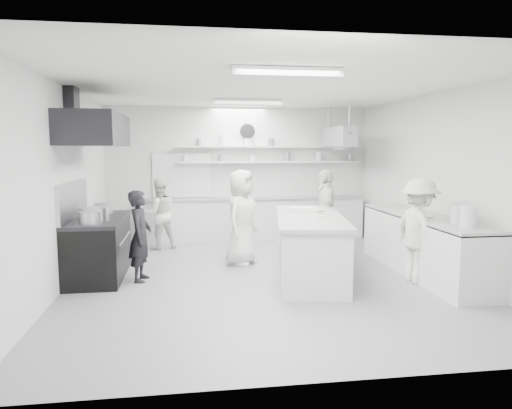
{
  "coord_description": "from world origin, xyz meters",
  "views": [
    {
      "loc": [
        -1.17,
        -7.31,
        2.06
      ],
      "look_at": [
        -0.01,
        0.6,
        1.1
      ],
      "focal_mm": 33.0,
      "sensor_mm": 36.0,
      "label": 1
    }
  ],
  "objects": [
    {
      "name": "floor",
      "position": [
        0.0,
        0.0,
        -0.01
      ],
      "size": [
        6.0,
        7.0,
        0.02
      ],
      "primitive_type": "cube",
      "color": "#95939F",
      "rests_on": "ground"
    },
    {
      "name": "ceiling",
      "position": [
        0.0,
        0.0,
        3.01
      ],
      "size": [
        6.0,
        7.0,
        0.02
      ],
      "primitive_type": "cube",
      "color": "silver",
      "rests_on": "wall_back"
    },
    {
      "name": "wall_back",
      "position": [
        0.0,
        3.5,
        1.5
      ],
      "size": [
        6.0,
        0.04,
        3.0
      ],
      "primitive_type": "cube",
      "color": "silver",
      "rests_on": "floor"
    },
    {
      "name": "wall_front",
      "position": [
        0.0,
        -3.5,
        1.5
      ],
      "size": [
        6.0,
        0.04,
        3.0
      ],
      "primitive_type": "cube",
      "color": "silver",
      "rests_on": "floor"
    },
    {
      "name": "wall_left",
      "position": [
        -3.0,
        0.0,
        1.5
      ],
      "size": [
        0.04,
        7.0,
        3.0
      ],
      "primitive_type": "cube",
      "color": "silver",
      "rests_on": "floor"
    },
    {
      "name": "wall_right",
      "position": [
        3.0,
        0.0,
        1.5
      ],
      "size": [
        0.04,
        7.0,
        3.0
      ],
      "primitive_type": "cube",
      "color": "silver",
      "rests_on": "floor"
    },
    {
      "name": "stove",
      "position": [
        -2.6,
        0.4,
        0.45
      ],
      "size": [
        0.8,
        1.8,
        0.9
      ],
      "primitive_type": "cube",
      "color": "black",
      "rests_on": "floor"
    },
    {
      "name": "exhaust_hood",
      "position": [
        -2.6,
        0.4,
        2.35
      ],
      "size": [
        0.85,
        2.0,
        0.5
      ],
      "primitive_type": "cube",
      "color": "black",
      "rests_on": "wall_left"
    },
    {
      "name": "back_counter",
      "position": [
        0.3,
        3.2,
        0.46
      ],
      "size": [
        5.0,
        0.6,
        0.92
      ],
      "primitive_type": "cube",
      "color": "silver",
      "rests_on": "floor"
    },
    {
      "name": "shelf_lower",
      "position": [
        0.7,
        3.37,
        1.75
      ],
      "size": [
        4.2,
        0.26,
        0.04
      ],
      "primitive_type": "cube",
      "color": "silver",
      "rests_on": "wall_back"
    },
    {
      "name": "shelf_upper",
      "position": [
        0.7,
        3.37,
        2.1
      ],
      "size": [
        4.2,
        0.26,
        0.04
      ],
      "primitive_type": "cube",
      "color": "silver",
      "rests_on": "wall_back"
    },
    {
      "name": "pass_through_window",
      "position": [
        -1.3,
        3.48,
        1.45
      ],
      "size": [
        1.3,
        0.04,
        1.0
      ],
      "primitive_type": "cube",
      "color": "black",
      "rests_on": "wall_back"
    },
    {
      "name": "wall_clock",
      "position": [
        0.2,
        3.46,
        2.45
      ],
      "size": [
        0.32,
        0.05,
        0.32
      ],
      "primitive_type": "cylinder",
      "rotation": [
        1.57,
        0.0,
        0.0
      ],
      "color": "white",
      "rests_on": "wall_back"
    },
    {
      "name": "right_counter",
      "position": [
        2.65,
        -0.2,
        0.47
      ],
      "size": [
        0.74,
        3.3,
        0.94
      ],
      "primitive_type": "cube",
      "color": "silver",
      "rests_on": "floor"
    },
    {
      "name": "pot_rack",
      "position": [
        2.0,
        2.4,
        2.3
      ],
      "size": [
        0.3,
        1.6,
        0.4
      ],
      "primitive_type": "cube",
      "color": "#ABACB2",
      "rests_on": "ceiling"
    },
    {
      "name": "light_fixture_front",
      "position": [
        0.0,
        -1.8,
        2.94
      ],
      "size": [
        1.3,
        0.25,
        0.1
      ],
      "primitive_type": "cube",
      "color": "silver",
      "rests_on": "ceiling"
    },
    {
      "name": "light_fixture_rear",
      "position": [
        0.0,
        1.8,
        2.94
      ],
      "size": [
        1.3,
        0.25,
        0.1
      ],
      "primitive_type": "cube",
      "color": "silver",
      "rests_on": "ceiling"
    },
    {
      "name": "prep_island",
      "position": [
        0.75,
        -0.1,
        0.47
      ],
      "size": [
        1.39,
        2.69,
        0.95
      ],
      "primitive_type": "cube",
      "rotation": [
        0.0,
        0.0,
        -0.18
      ],
      "color": "silver",
      "rests_on": "floor"
    },
    {
      "name": "stove_pot",
      "position": [
        -2.6,
        0.11,
        1.04
      ],
      "size": [
        0.44,
        0.44,
        0.26
      ],
      "primitive_type": "cylinder",
      "color": "#ABACB2",
      "rests_on": "stove"
    },
    {
      "name": "cook_stove",
      "position": [
        -1.91,
        0.06,
        0.71
      ],
      "size": [
        0.41,
        0.56,
        1.42
      ],
      "primitive_type": "imported",
      "rotation": [
        0.0,
        0.0,
        1.43
      ],
      "color": "black",
      "rests_on": "floor"
    },
    {
      "name": "cook_back",
      "position": [
        -1.76,
        2.41,
        0.73
      ],
      "size": [
        0.84,
        0.74,
        1.45
      ],
      "primitive_type": "imported",
      "rotation": [
        0.0,
        0.0,
        -2.83
      ],
      "color": "silver",
      "rests_on": "floor"
    },
    {
      "name": "cook_island_left",
      "position": [
        -0.24,
        0.9,
        0.85
      ],
      "size": [
        0.89,
        0.99,
        1.69
      ],
      "primitive_type": "imported",
      "rotation": [
        0.0,
        0.0,
        1.01
      ],
      "color": "silver",
      "rests_on": "floor"
    },
    {
      "name": "cook_island_right",
      "position": [
        1.43,
        1.29,
        0.83
      ],
      "size": [
        0.61,
        1.04,
        1.67
      ],
      "primitive_type": "imported",
      "rotation": [
        0.0,
        0.0,
        -1.79
      ],
      "color": "silver",
      "rests_on": "floor"
    },
    {
      "name": "cook_right",
      "position": [
        2.34,
        -0.64,
        0.81
      ],
      "size": [
        0.74,
        1.12,
        1.62
      ],
      "primitive_type": "imported",
      "rotation": [
        0.0,
        0.0,
        1.71
      ],
      "color": "silver",
      "rests_on": "floor"
    },
    {
      "name": "bowl_island_a",
      "position": [
        1.0,
        0.42,
        0.98
      ],
      "size": [
        0.36,
        0.36,
        0.07
      ],
      "primitive_type": "imported",
      "rotation": [
        0.0,
        0.0,
        -0.43
      ],
      "color": "#ABACB2",
      "rests_on": "prep_island"
    },
    {
      "name": "bowl_island_b",
      "position": [
        0.85,
        -0.26,
        0.98
      ],
      "size": [
        0.24,
        0.24,
        0.07
      ],
      "primitive_type": "imported",
      "rotation": [
        0.0,
        0.0,
        0.12
      ],
      "color": "silver",
      "rests_on": "prep_island"
    },
    {
      "name": "bowl_right",
      "position": [
        2.53,
        -0.43,
        0.97
      ],
      "size": [
        0.26,
        0.26,
        0.06
      ],
      "primitive_type": "imported",
      "rotation": [
        0.0,
        0.0,
        0.09
      ],
      "color": "silver",
      "rests_on": "right_counter"
    }
  ]
}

